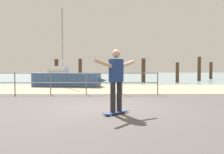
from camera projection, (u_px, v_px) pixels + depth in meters
name	position (u px, v px, depth m)	size (l,w,h in m)	color
ground_plane	(108.00, 115.00, 6.08)	(24.00, 10.00, 0.04)	#514C49
beach_strip	(110.00, 89.00, 14.07)	(24.00, 6.00, 0.04)	tan
sea_surface	(111.00, 75.00, 42.05)	(72.00, 50.00, 0.04)	#849EA3
railing_fence	(51.00, 80.00, 10.65)	(9.93, 0.05, 1.05)	slate
sailboat	(69.00, 79.00, 15.51)	(5.06, 2.10, 5.27)	#335184
skateboard	(116.00, 112.00, 6.14)	(0.71, 0.70, 0.08)	#334C8C
skateboarder	(116.00, 77.00, 6.11)	(1.10, 1.07, 1.65)	#26262B
groyne_post_0	(57.00, 70.00, 24.13)	(0.40, 0.40, 2.20)	#422D1E
groyne_post_1	(80.00, 70.00, 21.33)	(0.32, 0.32, 2.13)	#422D1E
groyne_post_2	(111.00, 73.00, 22.52)	(0.40, 0.40, 1.67)	#422D1E
groyne_post_3	(143.00, 70.00, 20.43)	(0.35, 0.35, 2.12)	#422D1E
groyne_post_4	(177.00, 73.00, 19.94)	(0.29, 0.29, 1.76)	#422D1E
groyne_post_5	(199.00, 69.00, 22.52)	(0.33, 0.33, 2.37)	#422D1E
groyne_post_6	(211.00, 71.00, 26.54)	(0.35, 0.35, 1.96)	#422D1E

